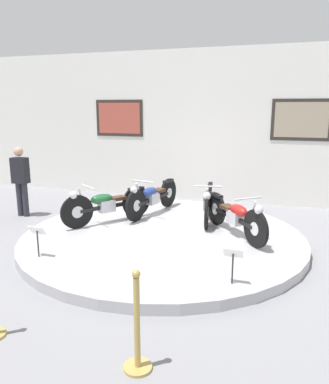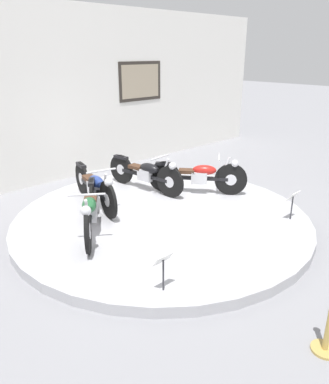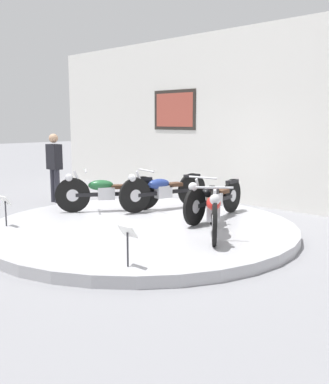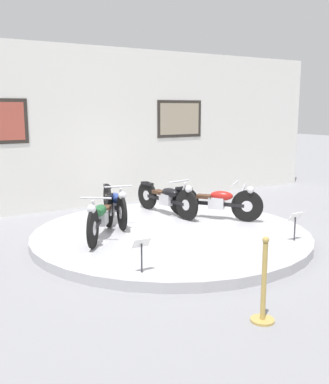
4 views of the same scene
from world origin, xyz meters
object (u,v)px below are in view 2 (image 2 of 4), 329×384
at_px(motorcycle_black, 146,173).
at_px(info_placard_front_left, 163,264).
at_px(motorcycle_blue, 95,186).
at_px(info_placard_front_centre, 293,199).
at_px(stanchion_post_left_of_entry, 329,324).
at_px(motorcycle_green, 90,209).
at_px(motorcycle_red, 199,175).

relative_size(motorcycle_black, info_placard_front_left, 3.86).
xyz_separation_m(motorcycle_blue, motorcycle_black, (1.25, -0.00, -0.01)).
height_order(motorcycle_blue, info_placard_front_centre, motorcycle_blue).
bearing_deg(motorcycle_blue, stanchion_post_left_of_entry, -92.91).
distance_m(motorcycle_black, stanchion_post_left_of_entry, 4.81).
relative_size(motorcycle_black, info_placard_front_centre, 3.86).
relative_size(info_placard_front_left, info_placard_front_centre, 1.00).
xyz_separation_m(motorcycle_green, motorcycle_blue, (0.67, 0.88, 0.00)).
bearing_deg(info_placard_front_centre, info_placard_front_left, 180.00).
distance_m(motorcycle_blue, motorcycle_red, 2.11).
bearing_deg(motorcycle_red, motorcycle_green, -179.98).
bearing_deg(motorcycle_green, motorcycle_black, 24.71).
relative_size(motorcycle_red, info_placard_front_left, 3.10).
xyz_separation_m(motorcycle_green, info_placard_front_centre, (2.81, -1.95, -0.03)).
height_order(motorcycle_blue, motorcycle_black, motorcycle_blue).
relative_size(info_placard_front_centre, stanchion_post_left_of_entry, 0.50).
xyz_separation_m(info_placard_front_left, stanchion_post_left_of_entry, (0.66, -1.75, -0.18)).
bearing_deg(stanchion_post_left_of_entry, info_placard_front_left, 110.61).
bearing_deg(motorcycle_green, info_placard_front_left, -96.49).
height_order(motorcycle_red, stanchion_post_left_of_entry, stanchion_post_left_of_entry).
relative_size(motorcycle_green, motorcycle_blue, 0.84).
distance_m(motorcycle_black, info_placard_front_centre, 2.97).
bearing_deg(motorcycle_red, motorcycle_black, 127.38).
height_order(motorcycle_black, motorcycle_red, motorcycle_red).
relative_size(motorcycle_green, info_placard_front_left, 3.26).
xyz_separation_m(motorcycle_red, info_placard_front_centre, (0.22, -1.95, -0.02)).
bearing_deg(info_placard_front_centre, motorcycle_black, 107.50).
xyz_separation_m(motorcycle_black, stanchion_post_left_of_entry, (-1.48, -4.57, -0.20)).
bearing_deg(motorcycle_blue, motorcycle_green, -127.07).
relative_size(motorcycle_blue, stanchion_post_left_of_entry, 1.94).
height_order(motorcycle_green, info_placard_front_left, motorcycle_green).
relative_size(motorcycle_blue, info_placard_front_centre, 3.87).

